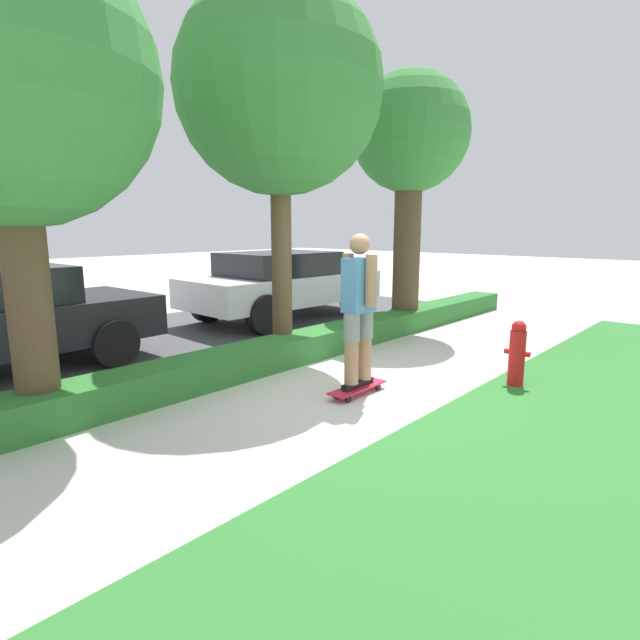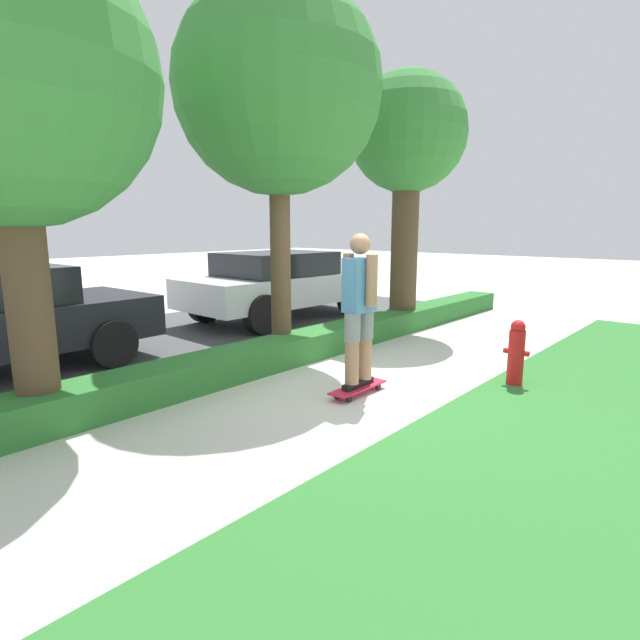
% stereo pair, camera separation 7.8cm
% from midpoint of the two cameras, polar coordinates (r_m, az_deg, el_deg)
% --- Properties ---
extents(ground_plane, '(60.00, 60.00, 0.00)m').
position_cam_midpoint_polar(ground_plane, '(6.12, 4.04, -8.24)').
color(ground_plane, beige).
extents(street_asphalt, '(14.41, 5.00, 0.01)m').
position_cam_midpoint_polar(street_asphalt, '(9.19, -17.28, -2.27)').
color(street_asphalt, '#474749').
rests_on(street_asphalt, ground_plane).
extents(hedge_row, '(14.41, 0.60, 0.39)m').
position_cam_midpoint_polar(hedge_row, '(7.11, -6.27, -3.97)').
color(hedge_row, '#2D702D').
rests_on(hedge_row, ground_plane).
extents(skateboard, '(0.86, 0.24, 0.10)m').
position_cam_midpoint_polar(skateboard, '(6.03, 4.01, -7.75)').
color(skateboard, red).
rests_on(skateboard, ground_plane).
extents(skater_person, '(0.52, 0.47, 1.81)m').
position_cam_midpoint_polar(skater_person, '(5.80, 4.13, 1.52)').
color(skater_person, black).
rests_on(skater_person, skateboard).
extents(tree_near, '(2.71, 2.71, 4.66)m').
position_cam_midpoint_polar(tree_near, '(5.63, -32.71, 22.21)').
color(tree_near, brown).
rests_on(tree_near, ground_plane).
extents(tree_mid, '(2.92, 2.92, 5.33)m').
position_cam_midpoint_polar(tree_mid, '(7.67, -5.14, 24.65)').
color(tree_mid, brown).
rests_on(tree_mid, ground_plane).
extents(tree_far, '(2.19, 2.19, 4.79)m').
position_cam_midpoint_polar(tree_far, '(9.95, 9.74, 19.50)').
color(tree_far, brown).
rests_on(tree_far, ground_plane).
extents(parked_car_middle, '(4.40, 2.04, 1.45)m').
position_cam_midpoint_polar(parked_car_middle, '(10.80, -4.85, 4.24)').
color(parked_car_middle, silver).
rests_on(parked_car_middle, ground_plane).
extents(fire_hydrant, '(0.20, 0.31, 0.84)m').
position_cam_midpoint_polar(fire_hydrant, '(6.74, 21.20, -3.48)').
color(fire_hydrant, red).
rests_on(fire_hydrant, ground_plane).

